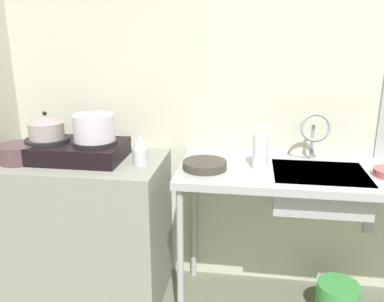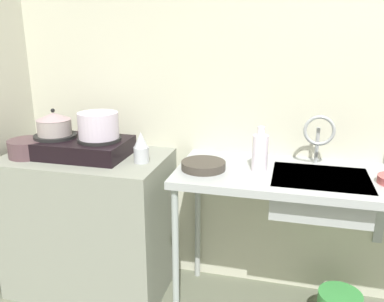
{
  "view_description": "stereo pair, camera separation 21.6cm",
  "coord_description": "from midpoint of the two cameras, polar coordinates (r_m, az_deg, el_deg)",
  "views": [
    {
      "loc": [
        -0.93,
        -0.71,
        1.57
      ],
      "look_at": [
        -1.22,
        1.33,
        0.94
      ],
      "focal_mm": 37.48,
      "sensor_mm": 36.0,
      "label": 1
    },
    {
      "loc": [
        -0.71,
        -0.67,
        1.57
      ],
      "look_at": [
        -1.22,
        1.33,
        0.94
      ],
      "focal_mm": 37.48,
      "sensor_mm": 36.0,
      "label": 2
    }
  ],
  "objects": [
    {
      "name": "frying_pan",
      "position": [
        2.11,
        -1.1,
        -2.05
      ],
      "size": [
        0.23,
        0.23,
        0.04
      ],
      "primitive_type": "cylinder",
      "color": "#3C352E",
      "rests_on": "counter_sink"
    },
    {
      "name": "counter_sink",
      "position": [
        2.2,
        17.32,
        -4.4
      ],
      "size": [
        1.67,
        0.57,
        0.86
      ],
      "color": "#A4A9AC",
      "rests_on": "ground"
    },
    {
      "name": "faucet",
      "position": [
        2.23,
        14.5,
        2.93
      ],
      "size": [
        0.16,
        0.09,
        0.28
      ],
      "color": "#A4A9AC",
      "rests_on": "counter_sink"
    },
    {
      "name": "pot_beside_stove",
      "position": [
        2.46,
        -25.76,
        -0.31
      ],
      "size": [
        0.22,
        0.22,
        0.1
      ],
      "color": "#533B41",
      "rests_on": "counter_concrete"
    },
    {
      "name": "pot_on_left_burner",
      "position": [
        2.43,
        -22.49,
        3.16
      ],
      "size": [
        0.2,
        0.2,
        0.15
      ],
      "color": "#A49795",
      "rests_on": "stove"
    },
    {
      "name": "percolator",
      "position": [
        2.2,
        -10.22,
        0.22
      ],
      "size": [
        0.08,
        0.08,
        0.17
      ],
      "color": "#B8BDC5",
      "rests_on": "counter_concrete"
    },
    {
      "name": "bottle_by_sink",
      "position": [
        2.11,
        6.84,
        0.1
      ],
      "size": [
        0.08,
        0.08,
        0.23
      ],
      "color": "white",
      "rests_on": "counter_sink"
    },
    {
      "name": "bucket_on_floor",
      "position": [
        2.51,
        17.51,
        -19.66
      ],
      "size": [
        0.23,
        0.23,
        0.21
      ],
      "primitive_type": "cylinder",
      "color": "green",
      "rests_on": "ground"
    },
    {
      "name": "stove",
      "position": [
        2.39,
        -19.23,
        0.13
      ],
      "size": [
        0.59,
        0.35,
        0.12
      ],
      "color": "black",
      "rests_on": "counter_concrete"
    },
    {
      "name": "pot_on_right_burner",
      "position": [
        2.3,
        -16.41,
        3.2
      ],
      "size": [
        0.23,
        0.23,
        0.15
      ],
      "color": "silver",
      "rests_on": "stove"
    },
    {
      "name": "sink_basin",
      "position": [
        2.17,
        14.85,
        -5.15
      ],
      "size": [
        0.47,
        0.38,
        0.17
      ],
      "primitive_type": "cube",
      "color": "#A4A9AC",
      "rests_on": "counter_sink"
    },
    {
      "name": "counter_concrete",
      "position": [
        2.55,
        -17.31,
        -10.41
      ],
      "size": [
        0.94,
        0.57,
        0.86
      ],
      "primitive_type": "cube",
      "color": "gray",
      "rests_on": "ground"
    }
  ]
}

